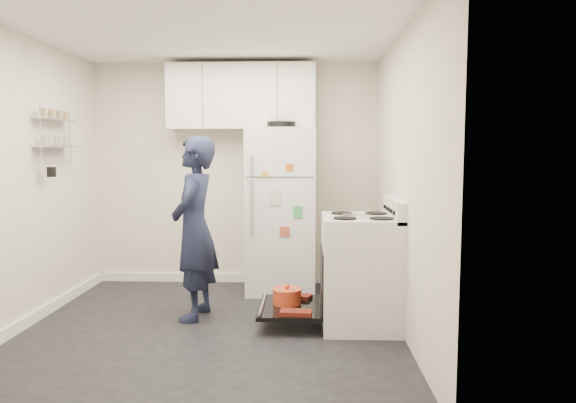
{
  "coord_description": "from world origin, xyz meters",
  "views": [
    {
      "loc": [
        0.81,
        -4.22,
        1.49
      ],
      "look_at": [
        0.64,
        0.42,
        1.05
      ],
      "focal_mm": 32.0,
      "sensor_mm": 36.0,
      "label": 1
    }
  ],
  "objects_px": {
    "open_oven_door": "(290,303)",
    "person": "(195,228)",
    "electric_range": "(359,272)",
    "refrigerator": "(281,210)"
  },
  "relations": [
    {
      "from": "open_oven_door",
      "to": "person",
      "type": "xyz_separation_m",
      "value": [
        -0.86,
        0.13,
        0.64
      ]
    },
    {
      "from": "electric_range",
      "to": "open_oven_door",
      "type": "xyz_separation_m",
      "value": [
        -0.6,
        0.02,
        -0.29
      ]
    },
    {
      "from": "open_oven_door",
      "to": "person",
      "type": "bearing_deg",
      "value": 171.66
    },
    {
      "from": "open_oven_door",
      "to": "person",
      "type": "distance_m",
      "value": 1.08
    },
    {
      "from": "electric_range",
      "to": "open_oven_door",
      "type": "relative_size",
      "value": 1.57
    },
    {
      "from": "electric_range",
      "to": "open_oven_door",
      "type": "bearing_deg",
      "value": 178.35
    },
    {
      "from": "open_oven_door",
      "to": "refrigerator",
      "type": "relative_size",
      "value": 0.38
    },
    {
      "from": "person",
      "to": "open_oven_door",
      "type": "bearing_deg",
      "value": 86.73
    },
    {
      "from": "electric_range",
      "to": "person",
      "type": "bearing_deg",
      "value": 174.4
    },
    {
      "from": "electric_range",
      "to": "open_oven_door",
      "type": "height_order",
      "value": "electric_range"
    }
  ]
}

